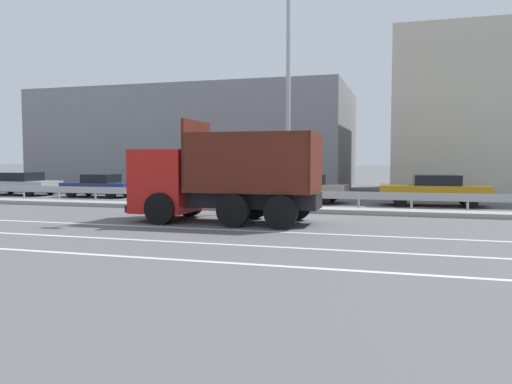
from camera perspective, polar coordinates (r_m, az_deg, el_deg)
name	(u,v)px	position (r m, az deg, el deg)	size (l,w,h in m)	color
ground_plane	(294,216)	(18.65, 4.38, -2.81)	(320.00, 320.00, 0.00)	#565659
lane_strip_0	(208,229)	(15.33, -5.55, -4.23)	(63.96, 0.16, 0.01)	silver
lane_strip_1	(172,242)	(13.12, -9.55, -5.61)	(63.96, 0.16, 0.01)	silver
lane_strip_2	(130,257)	(11.31, -14.22, -7.19)	(63.96, 0.16, 0.01)	silver
median_island	(303,210)	(20.28, 5.38, -2.02)	(35.18, 1.10, 0.18)	gray
median_guardrail	(309,196)	(21.51, 6.04, -0.41)	(63.96, 0.09, 0.78)	#9EA0A5
dump_truck	(205,184)	(17.17, -5.82, 0.87)	(6.36, 2.75, 3.44)	red
median_road_sign	(205,181)	(21.43, -5.87, 1.21)	(0.68, 0.16, 2.28)	white
street_lamp_1	(287,75)	(20.54, 3.62, 13.20)	(0.71, 1.82, 10.11)	#ADADB2
parked_car_1	(20,183)	(32.89, -25.40, 0.89)	(4.74, 2.07, 1.36)	#A3A3A8
parked_car_2	(100,185)	(29.48, -17.43, 0.74)	(4.04, 1.90, 1.29)	navy
parked_car_3	(197,187)	(26.27, -6.71, 0.53)	(4.66, 2.09, 1.25)	maroon
parked_car_4	(301,188)	(24.69, 5.18, 0.43)	(4.59, 2.14, 1.37)	gray
parked_car_5	(434,190)	(24.16, 19.65, 0.22)	(4.81, 2.08, 1.42)	#B27A14
background_building_0	(200,141)	(38.76, -6.37, 5.85)	(22.54, 11.94, 7.12)	gray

